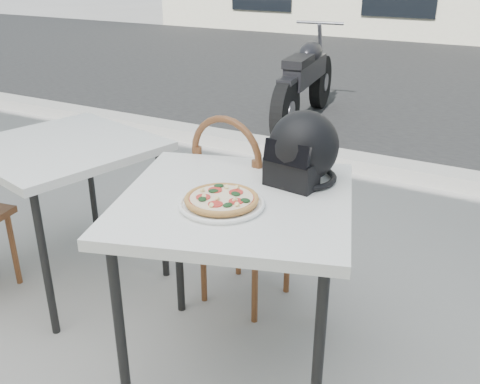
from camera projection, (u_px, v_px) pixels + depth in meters
The scene contains 9 objects.
street_asphalt at pixel (443, 83), 7.83m from camera, with size 30.00×8.00×0.00m, color black.
curb at pixel (361, 163), 4.60m from camera, with size 30.00×0.25×0.12m, color gray.
cafe_table_main at pixel (236, 214), 2.09m from camera, with size 1.11×1.11×0.84m.
plate at pixel (222, 204), 1.97m from camera, with size 0.35×0.35×0.02m.
pizza at pixel (222, 199), 1.96m from camera, with size 0.35×0.35×0.03m.
helmet at pixel (302, 151), 2.16m from camera, with size 0.32×0.33×0.29m.
cafe_chair_main at pixel (238, 203), 2.61m from camera, with size 0.44×0.44×1.04m.
cafe_table_side at pixel (63, 156), 2.78m from camera, with size 1.03×1.03×0.81m.
motorcycle at pixel (306, 82), 5.76m from camera, with size 0.54×2.07×1.03m.
Camera 1 is at (1.17, -1.28, 1.68)m, focal length 40.00 mm.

